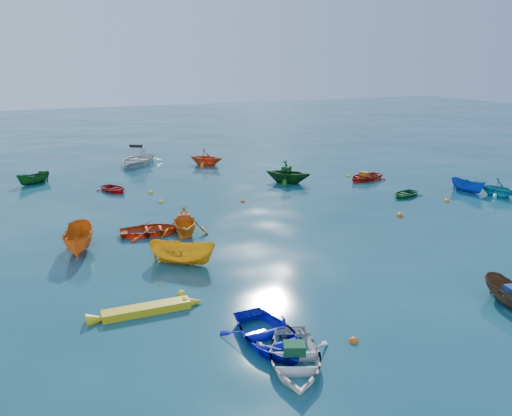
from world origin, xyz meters
name	(u,v)px	position (x,y,z in m)	size (l,w,h in m)	color
ground	(298,243)	(0.00, 0.00, 0.00)	(160.00, 160.00, 0.00)	#093C47
dinghy_blue_sw	(269,343)	(-5.15, -7.52, 0.00)	(2.44, 3.41, 0.71)	#0F11C5
dinghy_white_near	(294,365)	(-4.99, -8.87, 0.00)	(2.32, 3.24, 0.67)	silver
sampan_brown_mid	(511,307)	(3.80, -8.88, 0.00)	(1.00, 2.65, 1.02)	brown
dinghy_orange_w	(185,234)	(-4.65, 3.48, 0.00)	(2.45, 2.85, 1.50)	orange
sampan_yellow_mid	(183,264)	(-5.84, -0.25, 0.00)	(1.14, 3.01, 1.17)	gold
dinghy_green_e	(405,196)	(10.50, 4.75, 0.00)	(1.69, 2.36, 0.49)	#12511E
dinghy_cyan_se	(498,196)	(16.09, 2.32, 0.00)	(2.12, 2.46, 1.29)	teal
dinghy_red_nw	(151,234)	(-6.22, 4.17, 0.00)	(2.19, 3.07, 0.64)	red
sampan_orange_n	(81,251)	(-9.74, 3.18, 0.00)	(1.25, 3.32, 1.28)	#CB5F13
dinghy_green_n	(288,183)	(5.25, 11.15, 0.00)	(2.83, 3.28, 1.73)	#104413
dinghy_red_ne	(365,180)	(10.90, 9.66, 0.00)	(2.22, 3.10, 0.64)	#A7210D
sampan_blue_far	(467,191)	(15.17, 4.03, 0.00)	(0.94, 2.49, 0.96)	#0D41AE
dinghy_red_far	(114,191)	(-6.58, 13.79, 0.00)	(1.77, 2.48, 0.51)	#A1120D
dinghy_orange_far	(206,165)	(1.93, 19.66, 0.00)	(2.49, 2.89, 1.52)	#E04E15
sampan_green_far	(34,184)	(-11.44, 18.27, 0.00)	(0.91, 2.43, 0.94)	#114A17
kayak_yellow	(147,313)	(-8.21, -4.02, 0.00)	(0.55, 3.73, 0.37)	yellow
motorboat_white	(137,164)	(-3.32, 22.34, 0.00)	(3.42, 4.78, 1.59)	silver
tarp_green_a	(294,348)	(-4.95, -8.78, 0.49)	(0.63, 0.48, 0.30)	#134D2B
tarp_orange_a	(184,217)	(-4.64, 3.53, 0.89)	(0.59, 0.44, 0.28)	#C74614
tarp_green_b	(286,169)	(5.18, 11.22, 1.04)	(0.72, 0.54, 0.35)	#114716
tarp_orange_b	(364,174)	(10.81, 9.63, 0.47)	(0.62, 0.47, 0.30)	#C56414
buoy_or_a	(353,342)	(-2.70, -8.52, 0.00)	(0.30, 0.30, 0.30)	#F55A0D
buoy_ye_a	(181,294)	(-6.71, -3.10, 0.00)	(0.32, 0.32, 0.32)	yellow
buoy_or_b	(447,201)	(12.08, 2.69, 0.00)	(0.32, 0.32, 0.32)	orange
buoy_or_c	(243,202)	(0.33, 7.79, 0.00)	(0.29, 0.29, 0.29)	#E44A0C
buoy_ye_c	(151,193)	(-4.42, 12.34, 0.00)	(0.34, 0.34, 0.34)	gold
buoy_or_d	(400,216)	(7.33, 1.41, 0.00)	(0.38, 0.38, 0.38)	#E55A0C
buoy_ye_d	(161,202)	(-4.34, 9.80, 0.00)	(0.31, 0.31, 0.31)	yellow
buoy_or_e	(211,165)	(2.27, 19.47, 0.00)	(0.31, 0.31, 0.31)	#D6560B
buoy_ye_e	(348,177)	(10.40, 11.10, 0.00)	(0.30, 0.30, 0.30)	yellow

